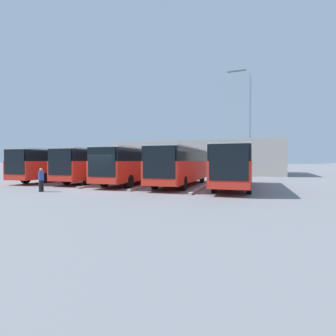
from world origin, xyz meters
The scene contains 13 objects.
ground_plane centered at (0.00, 0.00, 0.00)m, with size 600.00×600.00×0.00m, color gray.
bus_0 centered at (-8.79, -5.00, 1.77)m, with size 3.13×11.33×3.15m.
curb_divider_0 centered at (-6.59, -3.35, 0.07)m, with size 0.24×7.34×0.15m, color #9E9E99.
bus_1 centered at (-4.39, -5.34, 1.77)m, with size 3.13×11.33×3.15m.
curb_divider_1 centered at (-2.20, -3.68, 0.07)m, with size 0.24×7.34×0.15m, color #9E9E99.
bus_2 centered at (0.00, -5.43, 1.77)m, with size 3.13×11.33×3.15m.
curb_divider_2 centered at (2.20, -3.78, 0.07)m, with size 0.24×7.34×0.15m, color #9E9E99.
bus_3 centered at (4.39, -6.11, 1.77)m, with size 3.13×11.33×3.15m.
curb_divider_3 centered at (6.59, -4.45, 0.07)m, with size 0.24×7.34×0.15m, color #9E9E99.
bus_4 centered at (8.78, -5.66, 1.77)m, with size 3.13×11.33×3.15m.
pedestrian centered at (2.99, 2.20, 0.85)m, with size 0.37×0.38×1.58m.
station_building centered at (0.00, -27.28, 2.57)m, with size 26.64×15.20×5.09m.
office_tower centered at (15.10, -209.57, 36.94)m, with size 20.75×20.75×75.07m.
Camera 1 is at (-11.33, 15.37, 2.06)m, focal length 28.00 mm.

